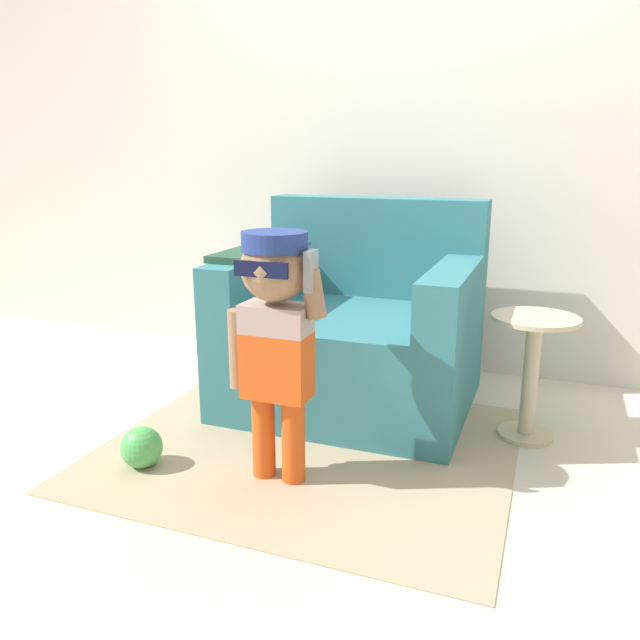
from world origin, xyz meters
name	(u,v)px	position (x,y,z in m)	size (l,w,h in m)	color
ground_plane	(368,410)	(0.00, 0.00, 0.00)	(10.00, 10.00, 0.00)	beige
wall_back	(415,114)	(0.00, 0.73, 1.30)	(10.00, 0.05, 2.60)	silver
armchair	(355,332)	(-0.10, 0.11, 0.32)	(1.06, 0.91, 0.91)	teal
person_child	(276,319)	(-0.13, -0.69, 0.58)	(0.35, 0.27, 0.87)	#E05119
side_table	(531,365)	(0.67, -0.03, 0.30)	(0.33, 0.33, 0.50)	beige
rug	(310,446)	(-0.11, -0.43, 0.00)	(1.53, 1.33, 0.01)	tan
toy_ball	(142,447)	(-0.62, -0.79, 0.08)	(0.15, 0.15, 0.15)	#4CB256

